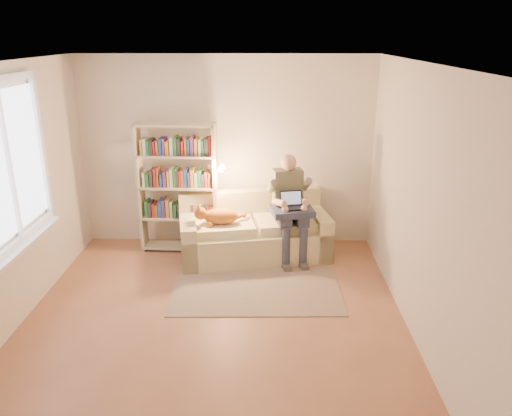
{
  "coord_description": "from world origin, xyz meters",
  "views": [
    {
      "loc": [
        0.53,
        -4.45,
        2.85
      ],
      "look_at": [
        0.42,
        1.0,
        0.93
      ],
      "focal_mm": 35.0,
      "sensor_mm": 36.0,
      "label": 1
    }
  ],
  "objects_px": {
    "sofa": "(254,234)",
    "person": "(290,202)",
    "cat": "(219,216)",
    "laptop": "(290,203)",
    "bookshelf": "(178,182)"
  },
  "relations": [
    {
      "from": "sofa",
      "to": "laptop",
      "type": "xyz_separation_m",
      "value": [
        0.46,
        -0.18,
        0.5
      ]
    },
    {
      "from": "person",
      "to": "bookshelf",
      "type": "xyz_separation_m",
      "value": [
        -1.48,
        0.22,
        0.2
      ]
    },
    {
      "from": "bookshelf",
      "to": "cat",
      "type": "bearing_deg",
      "value": -30.66
    },
    {
      "from": "bookshelf",
      "to": "person",
      "type": "bearing_deg",
      "value": -6.37
    },
    {
      "from": "sofa",
      "to": "laptop",
      "type": "bearing_deg",
      "value": -32.19
    },
    {
      "from": "person",
      "to": "laptop",
      "type": "distance_m",
      "value": 0.12
    },
    {
      "from": "person",
      "to": "cat",
      "type": "relative_size",
      "value": 2.08
    },
    {
      "from": "laptop",
      "to": "cat",
      "type": "bearing_deg",
      "value": 171.04
    },
    {
      "from": "cat",
      "to": "laptop",
      "type": "relative_size",
      "value": 2.05
    },
    {
      "from": "sofa",
      "to": "bookshelf",
      "type": "height_order",
      "value": "bookshelf"
    },
    {
      "from": "sofa",
      "to": "person",
      "type": "height_order",
      "value": "person"
    },
    {
      "from": "sofa",
      "to": "cat",
      "type": "xyz_separation_m",
      "value": [
        -0.44,
        -0.21,
        0.33
      ]
    },
    {
      "from": "laptop",
      "to": "sofa",
      "type": "bearing_deg",
      "value": 147.81
    },
    {
      "from": "cat",
      "to": "sofa",
      "type": "bearing_deg",
      "value": 14.75
    },
    {
      "from": "sofa",
      "to": "person",
      "type": "xyz_separation_m",
      "value": [
        0.47,
        -0.06,
        0.48
      ]
    }
  ]
}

